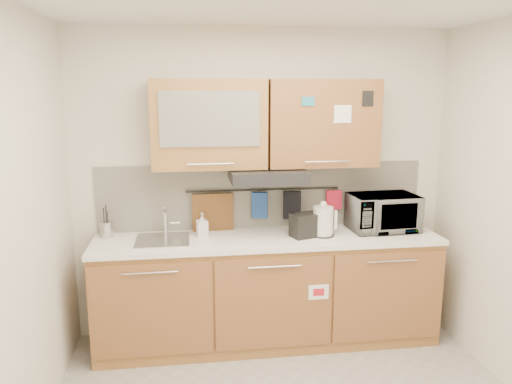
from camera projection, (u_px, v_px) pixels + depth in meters
name	position (u px, v px, depth m)	size (l,w,h in m)	color
wall_back	(263.00, 184.00, 4.29)	(3.20, 3.20, 0.00)	silver
wall_left	(5.00, 245.00, 2.63)	(3.00, 3.00, 0.00)	silver
base_cabinet	(268.00, 296.00, 4.18)	(2.80, 0.64, 0.88)	#AB793C
countertop	(268.00, 239.00, 4.07)	(2.82, 0.62, 0.04)	white
backsplash	(263.00, 196.00, 4.30)	(2.80, 0.02, 0.56)	silver
upper_cabinets	(265.00, 123.00, 4.01)	(1.82, 0.37, 0.70)	#AB793C
range_hood	(267.00, 175.00, 4.03)	(0.60, 0.46, 0.10)	black
sink	(163.00, 240.00, 3.97)	(0.42, 0.40, 0.26)	silver
utensil_rail	(263.00, 190.00, 4.25)	(0.02, 0.02, 1.30)	black
utensil_crock	(107.00, 229.00, 4.04)	(0.12, 0.12, 0.26)	#B3B3B8
kettle	(323.00, 222.00, 4.08)	(0.21, 0.19, 0.29)	silver
toaster	(307.00, 225.00, 4.06)	(0.29, 0.22, 0.19)	black
microwave	(383.00, 212.00, 4.24)	(0.55, 0.38, 0.31)	#999999
soap_bottle	(202.00, 224.00, 4.08)	(0.09, 0.09, 0.19)	#999999
cutting_board	(213.00, 219.00, 4.23)	(0.35, 0.03, 0.43)	brown
oven_mitt	(260.00, 205.00, 4.26)	(0.13, 0.03, 0.22)	navy
dark_pouch	(292.00, 205.00, 4.30)	(0.15, 0.04, 0.24)	black
pot_holder	(334.00, 200.00, 4.34)	(0.14, 0.02, 0.17)	red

